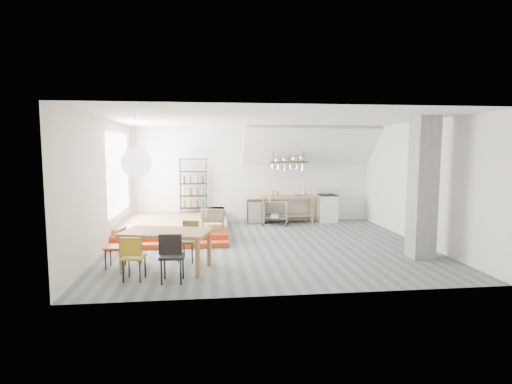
{
  "coord_description": "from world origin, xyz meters",
  "views": [
    {
      "loc": [
        -1.46,
        -9.94,
        2.47
      ],
      "look_at": [
        -0.21,
        0.8,
        1.31
      ],
      "focal_mm": 28.0,
      "sensor_mm": 36.0,
      "label": 1
    }
  ],
  "objects": [
    {
      "name": "pot_rack",
      "position": [
        1.13,
        2.92,
        1.98
      ],
      "size": [
        1.2,
        0.5,
        1.43
      ],
      "color": "#42291A",
      "rests_on": "ceiling"
    },
    {
      "name": "chair_mustard",
      "position": [
        -2.91,
        -2.45,
        0.51
      ],
      "size": [
        0.45,
        0.45,
        0.86
      ],
      "rotation": [
        0.0,
        0.0,
        2.99
      ],
      "color": "#AB881D",
      "rests_on": "ground"
    },
    {
      "name": "step_lower",
      "position": [
        -2.5,
        0.05,
        0.07
      ],
      "size": [
        3.0,
        0.35,
        0.13
      ],
      "primitive_type": "cube",
      "color": "#C03C16",
      "rests_on": "ground"
    },
    {
      "name": "wall_back",
      "position": [
        0.0,
        3.5,
        1.6
      ],
      "size": [
        8.0,
        0.04,
        3.2
      ],
      "primitive_type": "cube",
      "color": "silver",
      "rests_on": "ground"
    },
    {
      "name": "rolling_cart",
      "position": [
        0.63,
        2.7,
        0.52
      ],
      "size": [
        0.91,
        0.68,
        0.81
      ],
      "rotation": [
        0.0,
        0.0,
        -0.31
      ],
      "color": "silver",
      "rests_on": "ground"
    },
    {
      "name": "mini_fridge",
      "position": [
        0.0,
        3.2,
        0.39
      ],
      "size": [
        0.46,
        0.46,
        0.78
      ],
      "primitive_type": "cube",
      "color": "black",
      "rests_on": "ground"
    },
    {
      "name": "wire_shelving",
      "position": [
        -2.0,
        3.2,
        1.33
      ],
      "size": [
        0.88,
        0.38,
        1.8
      ],
      "color": "black",
      "rests_on": "platform"
    },
    {
      "name": "platform",
      "position": [
        -2.5,
        2.0,
        0.2
      ],
      "size": [
        3.0,
        3.0,
        0.4
      ],
      "primitive_type": "cube",
      "color": "#946D4A",
      "rests_on": "ground"
    },
    {
      "name": "chair_black",
      "position": [
        -2.18,
        -2.66,
        0.57
      ],
      "size": [
        0.46,
        0.46,
        0.95
      ],
      "rotation": [
        0.0,
        0.0,
        3.08
      ],
      "color": "black",
      "rests_on": "ground"
    },
    {
      "name": "dining_table",
      "position": [
        -2.35,
        -1.81,
        0.73
      ],
      "size": [
        1.92,
        1.39,
        0.82
      ],
      "rotation": [
        0.0,
        0.0,
        -0.27
      ],
      "color": "brown",
      "rests_on": "ground"
    },
    {
      "name": "stove",
      "position": [
        2.5,
        3.16,
        0.48
      ],
      "size": [
        0.6,
        0.6,
        1.18
      ],
      "color": "white",
      "rests_on": "ground"
    },
    {
      "name": "kitchen_counter",
      "position": [
        1.1,
        3.15,
        0.63
      ],
      "size": [
        1.8,
        0.6,
        0.91
      ],
      "color": "#946D4A",
      "rests_on": "ground"
    },
    {
      "name": "step_upper",
      "position": [
        -2.5,
        0.4,
        0.13
      ],
      "size": [
        3.0,
        0.35,
        0.27
      ],
      "primitive_type": "cube",
      "color": "#C03C16",
      "rests_on": "ground"
    },
    {
      "name": "paper_lantern",
      "position": [
        -2.93,
        -1.65,
        2.2
      ],
      "size": [
        0.6,
        0.6,
        0.6
      ],
      "primitive_type": "sphere",
      "color": "white",
      "rests_on": "ceiling"
    },
    {
      "name": "microwave",
      "position": [
        -1.4,
        0.75,
        0.73
      ],
      "size": [
        0.66,
        0.5,
        0.33
      ],
      "primitive_type": "imported",
      "rotation": [
        0.0,
        0.0,
        -0.15
      ],
      "color": "beige",
      "rests_on": "microwave_shelf"
    },
    {
      "name": "wall_left",
      "position": [
        -4.0,
        0.0,
        1.6
      ],
      "size": [
        0.04,
        7.0,
        3.2
      ],
      "primitive_type": "cube",
      "color": "silver",
      "rests_on": "ground"
    },
    {
      "name": "bowl",
      "position": [
        1.44,
        3.1,
        0.94
      ],
      "size": [
        0.29,
        0.29,
        0.05
      ],
      "primitive_type": "imported",
      "rotation": [
        0.0,
        0.0,
        0.36
      ],
      "color": "silver",
      "rests_on": "kitchen_counter"
    },
    {
      "name": "microwave_shelf",
      "position": [
        -1.4,
        0.75,
        0.55
      ],
      "size": [
        0.6,
        0.4,
        0.16
      ],
      "color": "#946D4A",
      "rests_on": "platform"
    },
    {
      "name": "slope_ceiling",
      "position": [
        1.8,
        2.9,
        2.55
      ],
      "size": [
        4.4,
        1.44,
        1.32
      ],
      "primitive_type": "cube",
      "rotation": [
        -0.73,
        0.0,
        0.0
      ],
      "color": "white",
      "rests_on": "wall_back"
    },
    {
      "name": "concrete_column",
      "position": [
        3.3,
        -1.5,
        1.6
      ],
      "size": [
        0.5,
        0.5,
        3.2
      ],
      "primitive_type": "cube",
      "color": "slate",
      "rests_on": "ground"
    },
    {
      "name": "floor",
      "position": [
        0.0,
        0.0,
        0.0
      ],
      "size": [
        8.0,
        8.0,
        0.0
      ],
      "primitive_type": "plane",
      "color": "#505A5C",
      "rests_on": "ground"
    },
    {
      "name": "window_pane",
      "position": [
        -3.98,
        1.5,
        1.8
      ],
      "size": [
        0.02,
        2.5,
        2.2
      ],
      "primitive_type": "cube",
      "color": "white",
      "rests_on": "wall_left"
    },
    {
      "name": "chair_olive",
      "position": [
        -1.94,
        -1.12,
        0.52
      ],
      "size": [
        0.51,
        0.51,
        0.88
      ],
      "rotation": [
        0.0,
        0.0,
        -0.33
      ],
      "color": "#5A6730",
      "rests_on": "ground"
    },
    {
      "name": "wall_right",
      "position": [
        4.0,
        0.0,
        1.6
      ],
      "size": [
        0.04,
        7.0,
        3.2
      ],
      "primitive_type": "cube",
      "color": "silver",
      "rests_on": "ground"
    },
    {
      "name": "ceiling",
      "position": [
        0.0,
        0.0,
        3.2
      ],
      "size": [
        8.0,
        7.0,
        0.02
      ],
      "primitive_type": "cube",
      "color": "white",
      "rests_on": "wall_back"
    },
    {
      "name": "chair_red",
      "position": [
        -3.37,
        -1.52,
        0.5
      ],
      "size": [
        0.42,
        0.42,
        0.84
      ],
      "rotation": [
        0.0,
        0.0,
        -1.66
      ],
      "color": "#C03D1B",
      "rests_on": "ground"
    }
  ]
}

